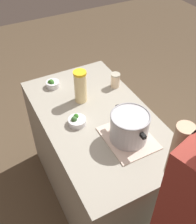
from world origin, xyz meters
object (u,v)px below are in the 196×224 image
(cooking_pot, at_px, (129,126))
(broccoli_bowl_front, at_px, (77,121))
(mason_jar, at_px, (115,80))
(broccoli_bowl_center, at_px, (52,84))
(lemonade_pitcher, at_px, (80,86))

(cooking_pot, distance_m, broccoli_bowl_front, 0.38)
(mason_jar, xyz_separation_m, broccoli_bowl_center, (-0.23, -0.45, -0.03))
(cooking_pot, bearing_deg, broccoli_bowl_front, -139.36)
(mason_jar, xyz_separation_m, broccoli_bowl_front, (0.25, -0.45, -0.03))
(lemonade_pitcher, distance_m, mason_jar, 0.33)
(cooking_pot, bearing_deg, lemonade_pitcher, -167.82)
(broccoli_bowl_front, height_order, broccoli_bowl_center, broccoli_bowl_center)
(cooking_pot, distance_m, lemonade_pitcher, 0.51)
(mason_jar, bearing_deg, broccoli_bowl_center, -116.67)
(broccoli_bowl_front, xyz_separation_m, broccoli_bowl_center, (-0.48, 0.00, 0.00))
(cooking_pot, height_order, broccoli_bowl_center, cooking_pot)
(cooking_pot, relative_size, broccoli_bowl_front, 2.57)
(lemonade_pitcher, bearing_deg, broccoli_bowl_front, -31.35)
(mason_jar, height_order, broccoli_bowl_center, mason_jar)
(broccoli_bowl_front, bearing_deg, lemonade_pitcher, 148.65)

